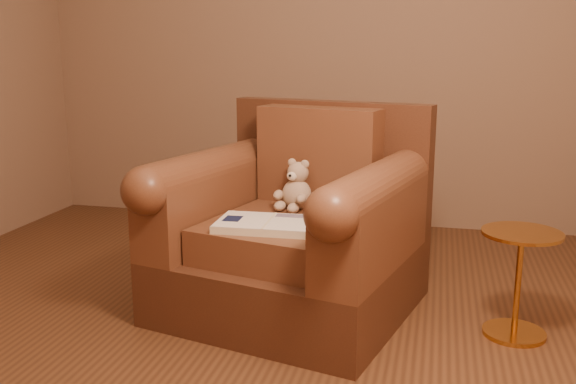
# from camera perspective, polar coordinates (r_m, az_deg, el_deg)

# --- Properties ---
(floor) EXTENTS (4.00, 4.00, 0.00)m
(floor) POSITION_cam_1_polar(r_m,az_deg,el_deg) (2.95, -5.31, -12.42)
(floor) COLOR brown
(floor) RESTS_ON ground
(armchair) EXTENTS (1.31, 1.27, 0.98)m
(armchair) POSITION_cam_1_polar(r_m,az_deg,el_deg) (3.12, 0.64, -3.55)
(armchair) COLOR #492818
(armchair) RESTS_ON floor
(teddy_bear) EXTENTS (0.18, 0.21, 0.25)m
(teddy_bear) POSITION_cam_1_polar(r_m,az_deg,el_deg) (3.17, 0.66, 0.17)
(teddy_bear) COLOR tan
(teddy_bear) RESTS_ON armchair
(guidebook) EXTENTS (0.47, 0.29, 0.04)m
(guidebook) POSITION_cam_1_polar(r_m,az_deg,el_deg) (2.85, -1.69, -2.90)
(guidebook) COLOR beige
(guidebook) RESTS_ON armchair
(side_table) EXTENTS (0.34, 0.34, 0.48)m
(side_table) POSITION_cam_1_polar(r_m,az_deg,el_deg) (3.00, 19.79, -7.39)
(side_table) COLOR #C88A37
(side_table) RESTS_ON floor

